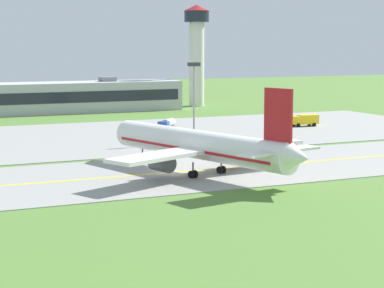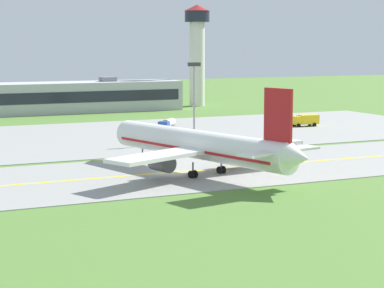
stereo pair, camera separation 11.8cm
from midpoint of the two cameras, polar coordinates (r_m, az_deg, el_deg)
name	(u,v)px [view 1 (the left image)]	position (r m, az deg, el deg)	size (l,w,h in m)	color
ground_plane	(171,173)	(100.79, -1.72, -2.34)	(500.00, 500.00, 0.00)	#517A33
taxiway_strip	(171,173)	(100.78, -1.72, -2.31)	(240.00, 28.00, 0.10)	gray
apron_pad	(136,135)	(143.09, -4.48, 0.72)	(140.00, 52.00, 0.10)	gray
taxiway_centreline	(171,172)	(100.77, -1.72, -2.28)	(220.00, 0.60, 0.01)	yellow
airplane_lead	(200,145)	(99.01, 0.62, -0.10)	(31.93, 38.96, 12.70)	white
service_truck_baggage	(167,125)	(148.00, -2.02, 1.56)	(5.52, 5.85, 2.65)	#264CA5
service_truck_fuel	(305,120)	(159.26, 8.97, 1.92)	(6.15, 2.74, 2.60)	yellow
terminal_building	(61,97)	(193.17, -10.40, 3.67)	(64.75, 12.64, 9.18)	#B2B2B7
control_tower	(197,46)	(209.83, 0.36, 7.82)	(7.60, 7.60, 29.33)	silver
apron_light_mast	(194,92)	(131.81, 0.13, 4.18)	(2.40, 0.50, 14.70)	gray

